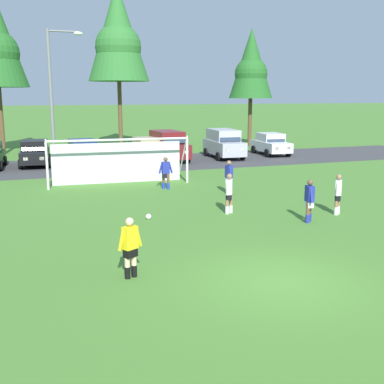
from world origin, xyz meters
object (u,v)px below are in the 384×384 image
object	(u,v)px
soccer_goal	(118,160)
parked_car_slot_center_right	(148,149)
player_striker_near	(338,194)
parked_car_slot_right	(168,145)
soccer_ball	(149,217)
parked_car_slot_center	(83,152)
street_lamp	(55,104)
parked_car_slot_far_right	(224,143)
parked_car_slot_center_left	(35,153)
player_winger_left	(229,177)
player_winger_right	(229,194)
player_midfield_center	(309,201)
parked_car_slot_end	(271,144)
referee	(130,248)
player_defender_far	(166,173)

from	to	relation	value
soccer_goal	parked_car_slot_center_right	size ratio (longest dim) A/B	1.74
player_striker_near	parked_car_slot_right	bearing A→B (deg)	96.12
soccer_ball	player_striker_near	bearing A→B (deg)	-13.46
soccer_goal	parked_car_slot_center_right	distance (m)	8.66
parked_car_slot_center	street_lamp	distance (m)	6.98
parked_car_slot_right	parked_car_slot_far_right	xyz separation A→B (m)	(4.46, 0.08, 0.00)
parked_car_slot_center_left	parked_car_slot_far_right	xyz separation A→B (m)	(13.64, -0.50, 0.24)
player_striker_near	parked_car_slot_center_right	distance (m)	17.89
player_winger_left	parked_car_slot_right	distance (m)	12.40
player_winger_right	parked_car_slot_right	size ratio (longest dim) A/B	0.35
soccer_ball	player_midfield_center	bearing A→B (deg)	-23.21
soccer_ball	soccer_goal	size ratio (longest dim) A/B	0.03
parked_car_slot_center_right	parked_car_slot_end	xyz separation A→B (m)	(10.24, 0.54, 0.00)
referee	player_midfield_center	xyz separation A→B (m)	(7.55, 3.26, 0.00)
soccer_ball	player_winger_left	world-z (taller)	player_winger_left
soccer_goal	player_defender_far	distance (m)	3.12
player_striker_near	parked_car_slot_right	distance (m)	17.63
soccer_goal	referee	world-z (taller)	soccer_goal
parked_car_slot_center_right	player_winger_right	bearing A→B (deg)	-92.48
player_winger_right	player_winger_left	bearing A→B (deg)	66.38
player_winger_left	parked_car_slot_right	bearing A→B (deg)	87.12
player_defender_far	parked_car_slot_center_right	world-z (taller)	parked_car_slot_center_right
player_midfield_center	street_lamp	bearing A→B (deg)	123.51
parked_car_slot_right	street_lamp	distance (m)	10.41
parked_car_slot_center_left	parked_car_slot_far_right	world-z (taller)	parked_car_slot_far_right
soccer_goal	street_lamp	bearing A→B (deg)	145.19
parked_car_slot_center	parked_car_slot_center_right	xyz separation A→B (m)	(4.56, -0.01, 0.00)
soccer_goal	parked_car_slot_far_right	bearing A→B (deg)	39.38
player_defender_far	parked_car_slot_center_right	xyz separation A→B (m)	(1.67, 10.19, 0.05)
referee	parked_car_slot_right	bearing A→B (deg)	70.89
soccer_goal	player_winger_right	xyz separation A→B (m)	(2.96, -8.13, -0.47)
referee	parked_car_slot_center_left	distance (m)	22.07
player_winger_right	player_midfield_center	bearing A→B (deg)	-44.42
soccer_ball	referee	bearing A→B (deg)	-108.80
player_midfield_center	parked_car_slot_far_right	world-z (taller)	parked_car_slot_far_right
player_winger_left	player_midfield_center	bearing A→B (deg)	-82.62
soccer_ball	player_striker_near	distance (m)	7.61
player_defender_far	parked_car_slot_center	xyz separation A→B (m)	(-2.89, 10.20, 0.05)
player_winger_right	parked_car_slot_far_right	xyz separation A→B (m)	(6.62, 16.00, 0.29)
player_striker_near	parked_car_slot_center	xyz separation A→B (m)	(-7.92, 17.58, 0.05)
soccer_ball	player_winger_left	size ratio (longest dim) A/B	0.13
parked_car_slot_right	player_winger_right	bearing A→B (deg)	-97.76
referee	parked_car_slot_center	world-z (taller)	parked_car_slot_center
player_defender_far	parked_car_slot_center	size ratio (longest dim) A/B	0.38
street_lamp	parked_car_slot_center_left	bearing A→B (deg)	99.56
parked_car_slot_end	player_striker_near	bearing A→B (deg)	-110.81
soccer_ball	referee	xyz separation A→B (m)	(-1.93, -5.67, 0.71)
parked_car_slot_right	parked_car_slot_end	bearing A→B (deg)	3.80
parked_car_slot_center_left	parked_car_slot_right	bearing A→B (deg)	-3.59
player_defender_far	parked_car_slot_end	size ratio (longest dim) A/B	0.38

